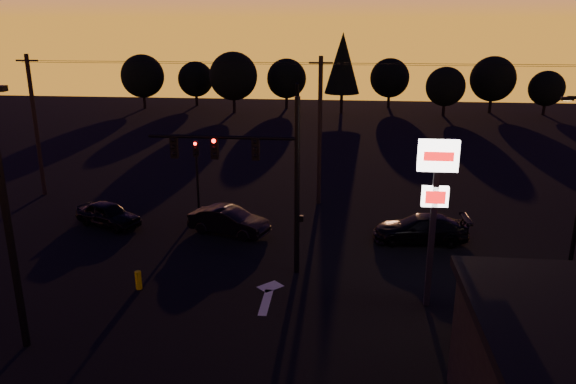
# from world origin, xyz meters

# --- Properties ---
(ground) EXTENTS (120.00, 120.00, 0.00)m
(ground) POSITION_xyz_m (0.00, 0.00, 0.00)
(ground) COLOR black
(ground) RESTS_ON ground
(lane_arrow) EXTENTS (1.20, 3.10, 0.01)m
(lane_arrow) POSITION_xyz_m (0.50, 1.67, 0.01)
(lane_arrow) COLOR beige
(lane_arrow) RESTS_ON ground
(traffic_signal_mast) EXTENTS (6.79, 0.52, 8.58)m
(traffic_signal_mast) POSITION_xyz_m (-0.10, 3.99, 4.94)
(traffic_signal_mast) COLOR black
(traffic_signal_mast) RESTS_ON ground
(secondary_signal) EXTENTS (0.30, 0.31, 4.35)m
(secondary_signal) POSITION_xyz_m (-5.00, 11.49, 2.86)
(secondary_signal) COLOR black
(secondary_signal) RESTS_ON ground
(parking_lot_light) EXTENTS (1.25, 0.30, 9.14)m
(parking_lot_light) POSITION_xyz_m (-7.50, -3.00, 5.27)
(parking_lot_light) COLOR black
(parking_lot_light) RESTS_ON ground
(pylon_sign) EXTENTS (1.50, 0.28, 6.80)m
(pylon_sign) POSITION_xyz_m (7.00, 1.50, 4.91)
(pylon_sign) COLOR black
(pylon_sign) RESTS_ON ground
(utility_pole_0) EXTENTS (1.40, 0.26, 9.00)m
(utility_pole_0) POSITION_xyz_m (-16.00, 14.00, 4.59)
(utility_pole_0) COLOR black
(utility_pole_0) RESTS_ON ground
(utility_pole_1) EXTENTS (1.40, 0.26, 9.00)m
(utility_pole_1) POSITION_xyz_m (2.00, 14.00, 4.59)
(utility_pole_1) COLOR black
(utility_pole_1) RESTS_ON ground
(power_wires) EXTENTS (36.00, 1.22, 0.07)m
(power_wires) POSITION_xyz_m (2.00, 14.00, 8.57)
(power_wires) COLOR black
(power_wires) RESTS_ON ground
(bollard) EXTENTS (0.27, 0.27, 0.81)m
(bollard) POSITION_xyz_m (-5.08, 1.63, 0.41)
(bollard) COLOR #BCB300
(bollard) RESTS_ON ground
(tree_0) EXTENTS (5.36, 5.36, 6.74)m
(tree_0) POSITION_xyz_m (-22.00, 50.00, 4.06)
(tree_0) COLOR black
(tree_0) RESTS_ON ground
(tree_1) EXTENTS (4.54, 4.54, 5.71)m
(tree_1) POSITION_xyz_m (-16.00, 53.00, 3.43)
(tree_1) COLOR black
(tree_1) RESTS_ON ground
(tree_2) EXTENTS (5.77, 5.78, 7.26)m
(tree_2) POSITION_xyz_m (-10.00, 48.00, 4.37)
(tree_2) COLOR black
(tree_2) RESTS_ON ground
(tree_3) EXTENTS (4.95, 4.95, 6.22)m
(tree_3) POSITION_xyz_m (-4.00, 52.00, 3.75)
(tree_3) COLOR black
(tree_3) RESTS_ON ground
(tree_4) EXTENTS (4.18, 4.18, 9.50)m
(tree_4) POSITION_xyz_m (3.00, 49.00, 5.93)
(tree_4) COLOR black
(tree_4) RESTS_ON ground
(tree_5) EXTENTS (4.95, 4.95, 6.22)m
(tree_5) POSITION_xyz_m (9.00, 54.00, 3.75)
(tree_5) COLOR black
(tree_5) RESTS_ON ground
(tree_6) EXTENTS (4.54, 4.54, 5.71)m
(tree_6) POSITION_xyz_m (15.00, 48.00, 3.43)
(tree_6) COLOR black
(tree_6) RESTS_ON ground
(tree_7) EXTENTS (5.36, 5.36, 6.74)m
(tree_7) POSITION_xyz_m (21.00, 51.00, 4.06)
(tree_7) COLOR black
(tree_7) RESTS_ON ground
(tree_8) EXTENTS (4.12, 4.12, 5.19)m
(tree_8) POSITION_xyz_m (27.00, 50.00, 3.12)
(tree_8) COLOR black
(tree_8) RESTS_ON ground
(car_left) EXTENTS (4.24, 3.08, 1.34)m
(car_left) POSITION_xyz_m (-9.45, 8.87, 0.67)
(car_left) COLOR black
(car_left) RESTS_ON ground
(car_mid) EXTENTS (4.60, 2.78, 1.43)m
(car_mid) POSITION_xyz_m (-2.53, 8.39, 0.72)
(car_mid) COLOR black
(car_mid) RESTS_ON ground
(car_right) EXTENTS (4.97, 2.22, 1.41)m
(car_right) POSITION_xyz_m (7.55, 8.29, 0.71)
(car_right) COLOR black
(car_right) RESTS_ON ground
(suv_parked) EXTENTS (3.05, 4.77, 1.22)m
(suv_parked) POSITION_xyz_m (9.12, -2.34, 0.61)
(suv_parked) COLOR black
(suv_parked) RESTS_ON ground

